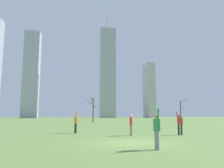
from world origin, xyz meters
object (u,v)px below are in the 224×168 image
object	(u,v)px
bystander_watching_nearby	(131,124)
bare_tree_center	(93,108)
kite_flyer_foreground_right_blue	(101,77)
distant_kite_high_overhead_green	(99,5)
kite_flyer_far_back_purple	(168,68)
kite_flyer_midfield_right_teal	(163,97)
bare_tree_leftmost	(181,110)

from	to	relation	value
bystander_watching_nearby	bare_tree_center	distance (m)	34.00
kite_flyer_foreground_right_blue	distant_kite_high_overhead_green	size ratio (longest dim) A/B	0.57
kite_flyer_far_back_purple	distant_kite_high_overhead_green	distance (m)	38.43
kite_flyer_foreground_right_blue	distant_kite_high_overhead_green	bearing A→B (deg)	83.40
kite_flyer_midfield_right_teal	bystander_watching_nearby	distance (m)	3.42
kite_flyer_far_back_purple	kite_flyer_midfield_right_teal	xyz separation A→B (m)	(3.29, 8.00, -0.57)
kite_flyer_foreground_right_blue	bystander_watching_nearby	bearing A→B (deg)	3.80
distant_kite_high_overhead_green	bare_tree_center	xyz separation A→B (m)	(-0.02, 9.29, -20.62)
kite_flyer_foreground_right_blue	bystander_watching_nearby	xyz separation A→B (m)	(2.44, 0.16, -3.56)
bystander_watching_nearby	bare_tree_center	bearing A→B (deg)	89.30
distant_kite_high_overhead_green	kite_flyer_foreground_right_blue	bearing A→B (deg)	-96.60
kite_flyer_far_back_purple	bare_tree_center	size ratio (longest dim) A/B	2.37
kite_flyer_far_back_purple	bare_tree_center	bearing A→B (deg)	88.64
kite_flyer_far_back_purple	bystander_watching_nearby	size ratio (longest dim) A/B	8.32
bare_tree_center	bare_tree_leftmost	world-z (taller)	bare_tree_leftmost
kite_flyer_foreground_right_blue	distant_kite_high_overhead_green	xyz separation A→B (m)	(2.87, 24.80, 19.29)
bare_tree_center	kite_flyer_far_back_purple	bearing A→B (deg)	-91.36
bare_tree_center	bare_tree_leftmost	xyz separation A→B (m)	(23.58, 3.11, -0.27)
bare_tree_leftmost	distant_kite_high_overhead_green	bearing A→B (deg)	-152.25
kite_flyer_far_back_purple	distant_kite_high_overhead_green	world-z (taller)	distant_kite_high_overhead_green
kite_flyer_midfield_right_teal	bare_tree_center	bearing A→B (deg)	93.86
distant_kite_high_overhead_green	kite_flyer_far_back_purple	bearing A→B (deg)	-91.77
kite_flyer_foreground_right_blue	bare_tree_leftmost	bearing A→B (deg)	54.60
kite_flyer_midfield_right_teal	bystander_watching_nearby	world-z (taller)	kite_flyer_midfield_right_teal
kite_flyer_foreground_right_blue	kite_flyer_far_back_purple	bearing A→B (deg)	-76.72
kite_flyer_far_back_purple	kite_flyer_midfield_right_teal	world-z (taller)	kite_flyer_midfield_right_teal
kite_flyer_midfield_right_teal	bare_tree_center	distance (m)	34.05
kite_flyer_far_back_purple	bare_tree_leftmost	distance (m)	51.35
kite_flyer_midfield_right_teal	bare_tree_center	world-z (taller)	kite_flyer_midfield_right_teal
kite_flyer_far_back_purple	bystander_watching_nearby	xyz separation A→B (m)	(0.58, 8.04, -2.66)
kite_flyer_foreground_right_blue	bare_tree_leftmost	xyz separation A→B (m)	(26.44, 37.20, -1.60)
kite_flyer_foreground_right_blue	bystander_watching_nearby	world-z (taller)	kite_flyer_foreground_right_blue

